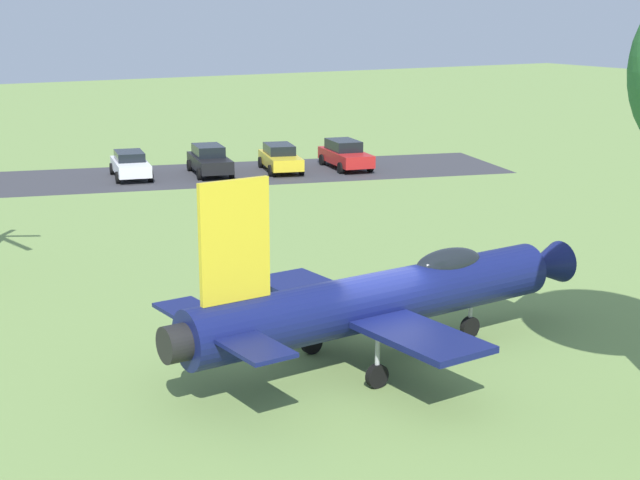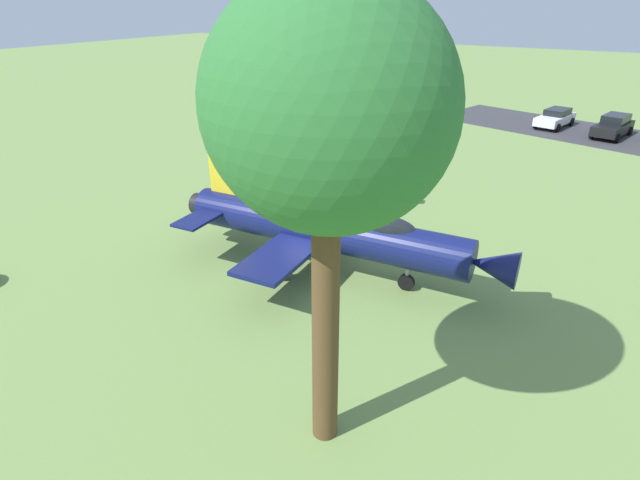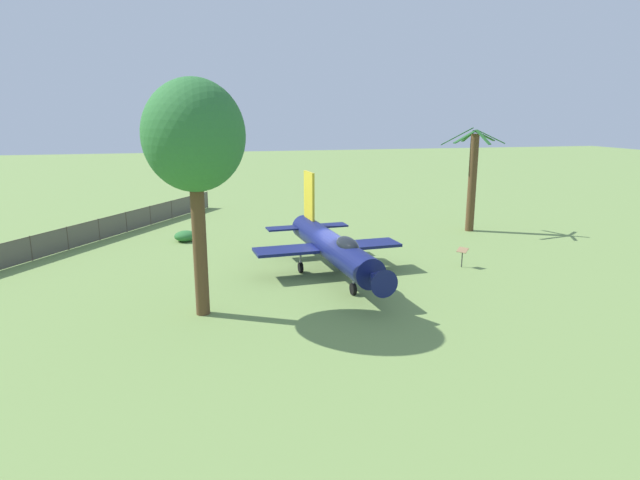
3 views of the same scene
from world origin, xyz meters
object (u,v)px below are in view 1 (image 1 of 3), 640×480
object	(u,v)px
parked_car_red	(345,154)
parked_car_black	(209,160)
parked_car_yellow	(280,158)
parked_car_white	(130,164)
display_jet	(388,296)
info_plaque	(249,263)

from	to	relation	value
parked_car_red	parked_car_black	xyz separation A→B (m)	(-7.59, 2.05, -0.00)
parked_car_yellow	parked_car_black	bearing A→B (deg)	-88.91
parked_car_black	parked_car_white	xyz separation A→B (m)	(-4.18, 1.12, -0.07)
display_jet	info_plaque	xyz separation A→B (m)	(-0.24, 7.76, -0.88)
info_plaque	parked_car_yellow	world-z (taller)	parked_car_yellow
info_plaque	parked_car_white	bearing A→B (deg)	80.61
parked_car_yellow	display_jet	bearing A→B (deg)	-6.26
parked_car_yellow	parked_car_white	size ratio (longest dim) A/B	1.03
info_plaque	parked_car_yellow	size ratio (longest dim) A/B	0.24
display_jet	parked_car_black	bearing A→B (deg)	70.97
display_jet	parked_car_yellow	world-z (taller)	display_jet
parked_car_white	parked_car_red	bearing A→B (deg)	87.38
parked_car_red	info_plaque	bearing A→B (deg)	-27.93
info_plaque	parked_car_yellow	distance (m)	23.17
info_plaque	parked_car_red	size ratio (longest dim) A/B	0.23
info_plaque	display_jet	bearing A→B (deg)	-88.25
parked_car_red	parked_car_white	world-z (taller)	parked_car_red
parked_car_red	parked_car_white	xyz separation A→B (m)	(-11.78, 3.16, -0.07)
display_jet	parked_car_yellow	size ratio (longest dim) A/B	2.69
display_jet	parked_car_white	bearing A→B (deg)	79.24
display_jet	info_plaque	distance (m)	7.81
parked_car_red	parked_car_yellow	distance (m)	3.84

